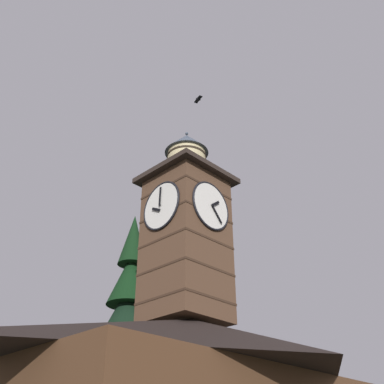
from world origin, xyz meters
TOP-DOWN VIEW (x-y plane):
  - clock_tower at (1.06, -2.31)m, footprint 3.74×3.74m
  - pine_tree_behind at (-1.37, -9.34)m, footprint 5.39×5.39m
  - moon at (-16.83, -45.35)m, footprint 2.27×2.27m
  - flying_bird_low at (1.68, -0.87)m, footprint 0.35×0.61m

SIDE VIEW (x-z plane):
  - pine_tree_behind at x=-1.37m, z-range -1.08..14.11m
  - clock_tower at x=1.06m, z-range 6.07..16.01m
  - moon at x=-16.83m, z-range 12.98..15.25m
  - flying_bird_low at x=1.68m, z-range 17.53..17.67m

